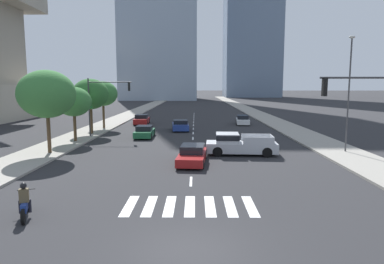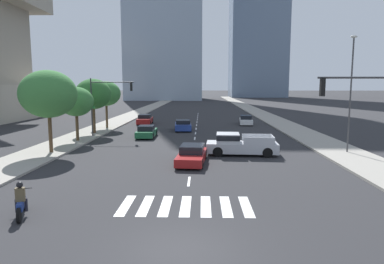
% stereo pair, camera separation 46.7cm
% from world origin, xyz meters
% --- Properties ---
extents(ground_plane, '(800.00, 800.00, 0.00)m').
position_xyz_m(ground_plane, '(0.00, 0.00, 0.00)').
color(ground_plane, '#28282B').
extents(sidewalk_east, '(4.00, 260.00, 0.15)m').
position_xyz_m(sidewalk_east, '(11.95, 30.00, 0.07)').
color(sidewalk_east, gray).
rests_on(sidewalk_east, ground).
extents(sidewalk_west, '(4.00, 260.00, 0.15)m').
position_xyz_m(sidewalk_west, '(-11.95, 30.00, 0.07)').
color(sidewalk_west, gray).
rests_on(sidewalk_west, ground).
extents(crosswalk_near, '(5.85, 2.73, 0.01)m').
position_xyz_m(crosswalk_near, '(0.00, 4.23, 0.00)').
color(crosswalk_near, silver).
rests_on(crosswalk_near, ground).
extents(lane_divider_center, '(0.14, 50.00, 0.01)m').
position_xyz_m(lane_divider_center, '(0.00, 32.23, 0.00)').
color(lane_divider_center, silver).
rests_on(lane_divider_center, ground).
extents(motorcycle_lead, '(0.99, 2.01, 1.49)m').
position_xyz_m(motorcycle_lead, '(-6.69, 2.80, 0.58)').
color(motorcycle_lead, black).
rests_on(motorcycle_lead, ground).
extents(pickup_truck, '(5.57, 2.41, 1.67)m').
position_xyz_m(pickup_truck, '(3.56, 15.91, 0.81)').
color(pickup_truck, '#B7BABF').
rests_on(pickup_truck, ground).
extents(sedan_white_0, '(2.12, 4.88, 1.26)m').
position_xyz_m(sedan_white_0, '(6.87, 37.36, 0.58)').
color(sedan_white_0, silver).
rests_on(sedan_white_0, ground).
extents(sedan_green_1, '(1.82, 4.22, 1.26)m').
position_xyz_m(sedan_green_1, '(-5.04, 24.84, 0.58)').
color(sedan_green_1, '#1E6038').
rests_on(sedan_green_1, ground).
extents(sedan_red_2, '(2.07, 4.54, 1.37)m').
position_xyz_m(sedan_red_2, '(-7.29, 37.40, 0.63)').
color(sedan_red_2, maroon).
rests_on(sedan_red_2, ground).
extents(sedan_blue_3, '(2.19, 4.47, 1.29)m').
position_xyz_m(sedan_blue_3, '(-1.56, 30.55, 0.60)').
color(sedan_blue_3, navy).
rests_on(sedan_blue_3, ground).
extents(sedan_red_4, '(2.16, 4.80, 1.25)m').
position_xyz_m(sedan_red_4, '(0.03, 12.92, 0.57)').
color(sedan_red_4, maroon).
rests_on(sedan_red_4, ground).
extents(traffic_signal_near, '(5.02, 0.28, 5.98)m').
position_xyz_m(traffic_signal_near, '(9.29, 6.47, 4.27)').
color(traffic_signal_near, '#333335').
rests_on(traffic_signal_near, sidewalk_east).
extents(traffic_signal_far, '(4.74, 0.28, 5.96)m').
position_xyz_m(traffic_signal_far, '(-9.10, 24.87, 4.24)').
color(traffic_signal_far, '#333335').
rests_on(traffic_signal_far, sidewalk_west).
extents(street_lamp_east, '(0.50, 0.24, 8.99)m').
position_xyz_m(street_lamp_east, '(12.25, 16.58, 5.26)').
color(street_lamp_east, '#3F3F42').
rests_on(street_lamp_east, sidewalk_east).
extents(street_tree_nearest, '(4.32, 4.32, 6.40)m').
position_xyz_m(street_tree_nearest, '(-11.15, 15.76, 4.70)').
color(street_tree_nearest, '#4C3823').
rests_on(street_tree_nearest, sidewalk_west).
extents(street_tree_second, '(3.25, 3.25, 5.10)m').
position_xyz_m(street_tree_second, '(-11.15, 21.57, 3.85)').
color(street_tree_second, '#4C3823').
rests_on(street_tree_second, sidewalk_west).
extents(street_tree_third, '(3.89, 3.89, 5.96)m').
position_xyz_m(street_tree_third, '(-11.15, 26.81, 4.44)').
color(street_tree_third, '#4C3823').
rests_on(street_tree_third, sidewalk_west).
extents(street_tree_fourth, '(3.57, 3.57, 5.76)m').
position_xyz_m(street_tree_fourth, '(-11.15, 31.87, 4.38)').
color(street_tree_fourth, '#4C3823').
rests_on(street_tree_fourth, sidewalk_west).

